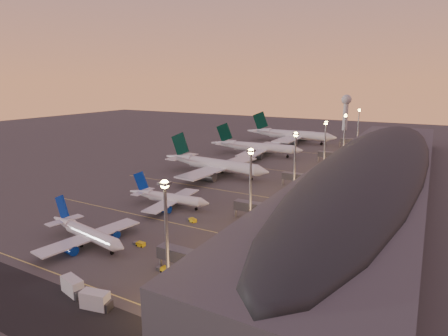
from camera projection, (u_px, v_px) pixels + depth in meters
The scene contains 15 objects.
ground at pixel (156, 213), 130.43m from camera, with size 700.00×700.00×0.00m, color #403E3B.
airliner_narrow_south at pixel (86, 233), 105.33m from camera, with size 34.00×30.67×12.15m.
airliner_narrow_north at pixel (168, 198), 136.62m from camera, with size 33.71×30.22×12.04m.
airliner_wide_near at pixel (214, 164), 182.47m from camera, with size 60.44×55.22×19.33m.
airliner_wide_mid at pixel (255, 147), 229.99m from camera, with size 59.68×54.52×19.09m.
airliner_wide_far at pixel (290, 135), 277.31m from camera, with size 68.73×62.29×22.08m.
terminal_building at pixel (376, 167), 160.71m from camera, with size 56.35×255.00×17.46m.
light_masts at pixel (313, 144), 164.62m from camera, with size 2.20×217.20×25.90m.
radar_tower at pixel (346, 106), 341.77m from camera, with size 9.00×9.00×32.50m.
lane_markings at pixel (215, 185), 164.44m from camera, with size 90.00×180.36×0.00m.
baggage_tug_a at pixel (165, 270), 89.96m from camera, with size 4.13×1.92×1.22m.
baggage_tug_b at pixel (139, 244), 104.22m from camera, with size 3.72×1.73×1.10m.
baggage_tug_c at pixel (192, 220), 122.16m from camera, with size 4.05×2.78×1.13m.
catering_truck_a at pixel (73, 287), 80.40m from camera, with size 6.71×3.76×3.56m.
catering_truck_b at pixel (97, 301), 75.34m from camera, with size 6.73×3.70×3.58m.
Camera 1 is at (80.80, -96.27, 44.91)m, focal length 30.00 mm.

